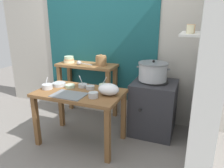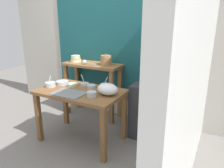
% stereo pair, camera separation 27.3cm
% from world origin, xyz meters
% --- Properties ---
extents(ground_plane, '(9.00, 9.00, 0.00)m').
position_xyz_m(ground_plane, '(0.00, 0.00, 0.00)').
color(ground_plane, gray).
extents(wall_back, '(4.40, 0.12, 2.60)m').
position_xyz_m(wall_back, '(0.08, 1.10, 1.30)').
color(wall_back, '#B2ADA3').
rests_on(wall_back, ground).
extents(wall_right, '(0.30, 3.20, 2.60)m').
position_xyz_m(wall_right, '(1.40, 0.20, 1.30)').
color(wall_right, white).
rests_on(wall_right, ground).
extents(prep_table, '(1.10, 0.66, 0.72)m').
position_xyz_m(prep_table, '(0.01, 0.08, 0.61)').
color(prep_table, brown).
rests_on(prep_table, ground).
extents(back_shelf_table, '(0.96, 0.40, 0.90)m').
position_xyz_m(back_shelf_table, '(-0.28, 0.83, 0.68)').
color(back_shelf_table, olive).
rests_on(back_shelf_table, ground).
extents(stove_block, '(0.60, 0.61, 0.78)m').
position_xyz_m(stove_block, '(0.84, 0.70, 0.38)').
color(stove_block, '#2D2D33').
rests_on(stove_block, ground).
extents(steamer_pot, '(0.46, 0.41, 0.29)m').
position_xyz_m(steamer_pot, '(0.80, 0.72, 0.91)').
color(steamer_pot, '#B7BABF').
rests_on(steamer_pot, stove_block).
extents(clay_pot, '(0.17, 0.17, 0.18)m').
position_xyz_m(clay_pot, '(-0.03, 0.83, 0.98)').
color(clay_pot, olive).
rests_on(clay_pot, back_shelf_table).
extents(bowl_stack_enamel, '(0.17, 0.17, 0.11)m').
position_xyz_m(bowl_stack_enamel, '(-0.60, 0.82, 0.95)').
color(bowl_stack_enamel, beige).
rests_on(bowl_stack_enamel, back_shelf_table).
extents(ladle, '(0.30, 0.11, 0.07)m').
position_xyz_m(ladle, '(-0.35, 0.72, 0.94)').
color(ladle, '#B7BABF').
rests_on(ladle, back_shelf_table).
extents(serving_tray, '(0.40, 0.28, 0.01)m').
position_xyz_m(serving_tray, '(-0.05, -0.09, 0.72)').
color(serving_tray, slate).
rests_on(serving_tray, prep_table).
extents(plastic_bag, '(0.26, 0.20, 0.14)m').
position_xyz_m(plastic_bag, '(0.40, 0.11, 0.79)').
color(plastic_bag, white).
rests_on(plastic_bag, prep_table).
extents(prep_bowl_0, '(0.11, 0.11, 0.05)m').
position_xyz_m(prep_bowl_0, '(0.09, 0.21, 0.75)').
color(prep_bowl_0, '#B7BABF').
rests_on(prep_bowl_0, prep_table).
extents(prep_bowl_1, '(0.11, 0.11, 0.07)m').
position_xyz_m(prep_bowl_1, '(0.27, -0.05, 0.76)').
color(prep_bowl_1, '#B7BABF').
rests_on(prep_bowl_1, prep_table).
extents(prep_bowl_2, '(0.12, 0.12, 0.16)m').
position_xyz_m(prep_bowl_2, '(-0.04, 0.25, 0.75)').
color(prep_bowl_2, '#B7BABF').
rests_on(prep_bowl_2, prep_table).
extents(prep_bowl_3, '(0.12, 0.12, 0.04)m').
position_xyz_m(prep_bowl_3, '(-0.19, 0.17, 0.74)').
color(prep_bowl_3, '#B7D1AD').
rests_on(prep_bowl_3, prep_table).
extents(prep_bowl_4, '(0.13, 0.13, 0.15)m').
position_xyz_m(prep_bowl_4, '(0.24, 0.32, 0.75)').
color(prep_bowl_4, '#B7D1AD').
rests_on(prep_bowl_4, prep_table).
extents(prep_bowl_5, '(0.18, 0.18, 0.04)m').
position_xyz_m(prep_bowl_5, '(-0.37, 0.18, 0.74)').
color(prep_bowl_5, '#B7BABF').
rests_on(prep_bowl_5, prep_table).
extents(prep_bowl_6, '(0.14, 0.14, 0.15)m').
position_xyz_m(prep_bowl_6, '(-0.44, 0.02, 0.75)').
color(prep_bowl_6, '#B7BABF').
rests_on(prep_bowl_6, prep_table).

